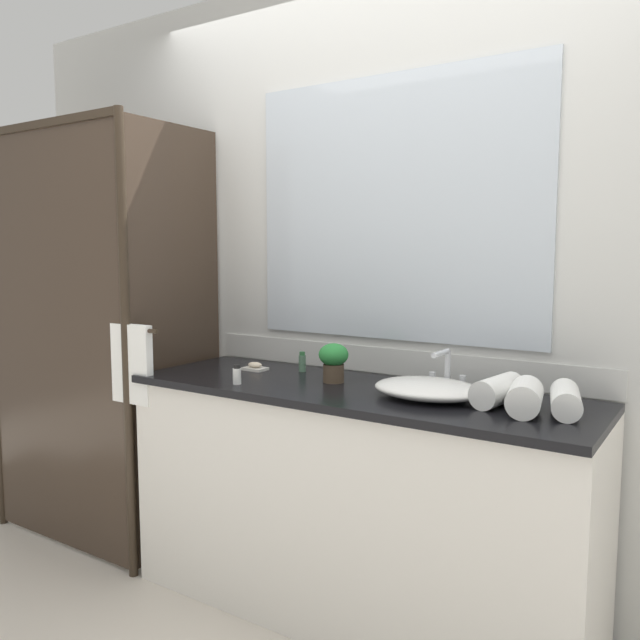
# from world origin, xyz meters

# --- Properties ---
(ground_plane) EXTENTS (8.00, 8.00, 0.00)m
(ground_plane) POSITION_xyz_m (0.00, 0.00, 0.00)
(ground_plane) COLOR beige
(wall_back_with_mirror) EXTENTS (4.40, 0.06, 2.60)m
(wall_back_with_mirror) POSITION_xyz_m (0.00, 0.34, 1.31)
(wall_back_with_mirror) COLOR silver
(wall_back_with_mirror) RESTS_ON ground_plane
(vanity_cabinet) EXTENTS (1.80, 0.58, 0.90)m
(vanity_cabinet) POSITION_xyz_m (0.00, 0.01, 0.45)
(vanity_cabinet) COLOR silver
(vanity_cabinet) RESTS_ON ground_plane
(shower_enclosure) EXTENTS (1.20, 0.59, 2.00)m
(shower_enclosure) POSITION_xyz_m (-1.27, -0.19, 1.02)
(shower_enclosure) COLOR #2D2319
(shower_enclosure) RESTS_ON ground_plane
(sink_basin) EXTENTS (0.39, 0.30, 0.07)m
(sink_basin) POSITION_xyz_m (0.30, -0.00, 0.93)
(sink_basin) COLOR white
(sink_basin) RESTS_ON vanity_cabinet
(faucet) EXTENTS (0.17, 0.16, 0.15)m
(faucet) POSITION_xyz_m (0.30, 0.17, 0.95)
(faucet) COLOR silver
(faucet) RESTS_ON vanity_cabinet
(potted_plant) EXTENTS (0.12, 0.12, 0.15)m
(potted_plant) POSITION_xyz_m (-0.12, 0.05, 0.99)
(potted_plant) COLOR #473828
(potted_plant) RESTS_ON vanity_cabinet
(soap_dish) EXTENTS (0.10, 0.07, 0.04)m
(soap_dish) POSITION_xyz_m (-0.54, 0.08, 0.91)
(soap_dish) COLOR silver
(soap_dish) RESTS_ON vanity_cabinet
(amenity_bottle_body_wash) EXTENTS (0.03, 0.03, 0.08)m
(amenity_bottle_body_wash) POSITION_xyz_m (-0.41, -0.19, 0.94)
(amenity_bottle_body_wash) COLOR white
(amenity_bottle_body_wash) RESTS_ON vanity_cabinet
(amenity_bottle_conditioner) EXTENTS (0.03, 0.03, 0.09)m
(amenity_bottle_conditioner) POSITION_xyz_m (-0.35, 0.17, 0.94)
(amenity_bottle_conditioner) COLOR #4C7056
(amenity_bottle_conditioner) RESTS_ON vanity_cabinet
(rolled_towel_near_edge) EXTENTS (0.15, 0.27, 0.09)m
(rolled_towel_near_edge) POSITION_xyz_m (0.76, 0.04, 0.95)
(rolled_towel_near_edge) COLOR white
(rolled_towel_near_edge) RESTS_ON vanity_cabinet
(rolled_towel_middle) EXTENTS (0.14, 0.22, 0.11)m
(rolled_towel_middle) POSITION_xyz_m (0.65, -0.03, 0.95)
(rolled_towel_middle) COLOR white
(rolled_towel_middle) RESTS_ON vanity_cabinet
(rolled_towel_far_edge) EXTENTS (0.13, 0.24, 0.10)m
(rolled_towel_far_edge) POSITION_xyz_m (0.54, 0.03, 0.95)
(rolled_towel_far_edge) COLOR white
(rolled_towel_far_edge) RESTS_ON vanity_cabinet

